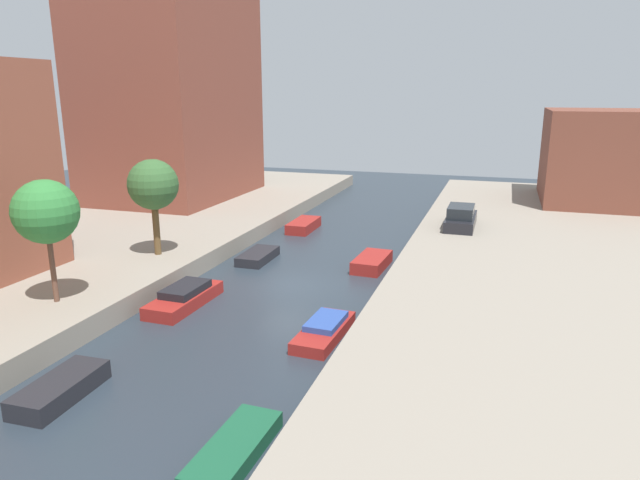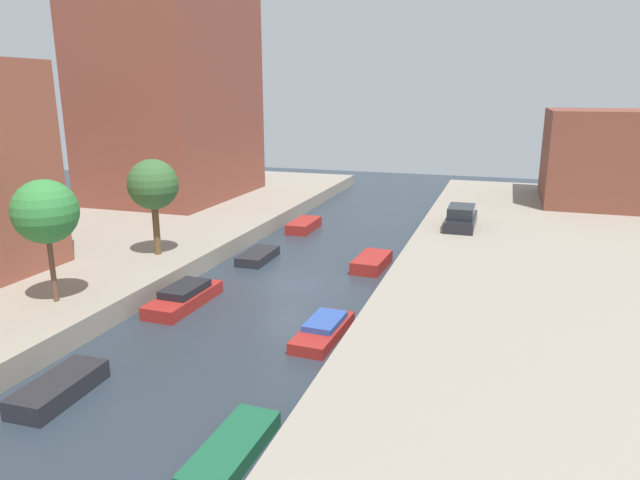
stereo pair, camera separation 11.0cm
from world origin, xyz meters
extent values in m
plane|color=#28333D|center=(0.00, 0.00, 0.00)|extent=(84.00, 84.00, 0.00)
cube|color=gray|center=(-15.00, 0.00, 0.50)|extent=(20.00, 64.00, 1.00)
cube|color=gray|center=(15.00, 0.00, 0.50)|extent=(20.00, 64.00, 1.00)
cube|color=brown|center=(-16.00, 15.75, 14.99)|extent=(10.00, 13.58, 27.98)
cube|color=brown|center=(18.00, 23.72, 4.59)|extent=(10.00, 10.13, 7.18)
cylinder|color=brown|center=(-7.47, -7.51, 2.47)|extent=(0.22, 0.22, 2.93)
sphere|color=#338039|center=(-7.47, -7.51, 4.85)|extent=(2.62, 2.62, 2.62)
cylinder|color=brown|center=(-7.47, -0.06, 2.44)|extent=(0.36, 0.36, 2.88)
sphere|color=#366231|center=(-7.47, -0.06, 4.81)|extent=(2.66, 2.66, 2.66)
cube|color=black|center=(7.61, 11.58, 1.35)|extent=(1.83, 4.64, 0.70)
cube|color=#1E2328|center=(7.61, 11.23, 2.07)|extent=(1.60, 2.56, 0.74)
cube|color=#232328|center=(-3.00, -12.40, 0.32)|extent=(1.51, 3.33, 0.65)
cube|color=maroon|center=(-3.49, -4.07, 0.29)|extent=(1.72, 4.44, 0.58)
cube|color=black|center=(-3.49, -3.93, 0.76)|extent=(1.43, 2.45, 0.35)
cube|color=#232328|center=(-3.20, 3.53, 0.26)|extent=(1.54, 3.27, 0.53)
cube|color=maroon|center=(-3.17, 11.35, 0.35)|extent=(1.55, 3.60, 0.70)
cube|color=#195638|center=(3.67, -13.45, 0.24)|extent=(1.41, 3.62, 0.48)
cube|color=maroon|center=(3.66, -5.40, 0.23)|extent=(1.61, 3.97, 0.46)
cube|color=#2D4C9E|center=(3.66, -5.12, 0.59)|extent=(1.32, 2.20, 0.24)
cube|color=maroon|center=(3.43, 4.18, 0.34)|extent=(1.72, 3.40, 0.68)
camera|label=1|loc=(9.95, -25.30, 9.56)|focal=31.70mm
camera|label=2|loc=(10.05, -25.26, 9.56)|focal=31.70mm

